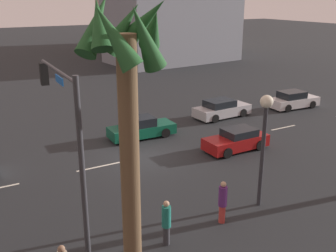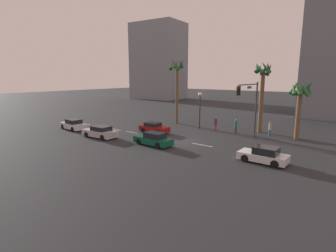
% 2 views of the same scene
% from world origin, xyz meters
% --- Properties ---
extents(ground_plane, '(220.00, 220.00, 0.00)m').
position_xyz_m(ground_plane, '(0.00, 0.00, 0.00)').
color(ground_plane, '#232628').
extents(lane_stripe_0, '(2.12, 0.14, 0.01)m').
position_xyz_m(lane_stripe_0, '(-18.00, 0.00, 0.01)').
color(lane_stripe_0, silver).
rests_on(lane_stripe_0, ground_plane).
extents(lane_stripe_1, '(2.28, 0.14, 0.01)m').
position_xyz_m(lane_stripe_1, '(-11.25, 0.00, 0.01)').
color(lane_stripe_1, silver).
rests_on(lane_stripe_1, ground_plane).
extents(lane_stripe_2, '(2.22, 0.14, 0.01)m').
position_xyz_m(lane_stripe_2, '(-7.96, 0.00, 0.01)').
color(lane_stripe_2, silver).
rests_on(lane_stripe_2, ground_plane).
extents(lane_stripe_3, '(2.52, 0.14, 0.01)m').
position_xyz_m(lane_stripe_3, '(2.69, 0.00, 0.01)').
color(lane_stripe_3, silver).
rests_on(lane_stripe_3, ground_plane).
extents(lane_stripe_4, '(2.15, 0.14, 0.01)m').
position_xyz_m(lane_stripe_4, '(7.98, 0.00, 0.01)').
color(lane_stripe_4, silver).
rests_on(lane_stripe_4, ground_plane).
extents(car_0, '(4.47, 1.85, 1.41)m').
position_xyz_m(car_0, '(-1.46, -3.21, 0.64)').
color(car_0, '#0F5138').
rests_on(car_0, ground_plane).
extents(car_1, '(4.07, 1.81, 1.32)m').
position_xyz_m(car_1, '(-5.58, 1.69, 0.62)').
color(car_1, maroon).
rests_on(car_1, ground_plane).
extents(car_2, '(4.41, 2.04, 1.45)m').
position_xyz_m(car_2, '(-15.85, -3.56, 0.66)').
color(car_2, silver).
rests_on(car_2, ground_plane).
extents(car_3, '(4.64, 2.13, 1.40)m').
position_xyz_m(car_3, '(-8.98, -4.36, 0.65)').
color(car_3, '#B7B7BC').
rests_on(car_3, ground_plane).
extents(car_4, '(4.03, 1.94, 1.39)m').
position_xyz_m(car_4, '(9.79, -1.84, 0.63)').
color(car_4, silver).
rests_on(car_4, ground_plane).
extents(traffic_signal, '(0.41, 5.55, 6.64)m').
position_xyz_m(traffic_signal, '(5.69, 5.47, 4.51)').
color(traffic_signal, '#38383D').
rests_on(traffic_signal, ground_plane).
extents(streetlamp, '(0.56, 0.56, 5.11)m').
position_xyz_m(streetlamp, '(-2.18, 7.56, 3.66)').
color(streetlamp, '#2D2D33').
rests_on(streetlamp, ground_plane).
extents(pedestrian_0, '(0.49, 0.49, 1.84)m').
position_xyz_m(pedestrian_0, '(2.94, 8.13, 0.98)').
color(pedestrian_0, '#333338').
rests_on(pedestrian_0, ground_plane).
extents(pedestrian_1, '(0.49, 0.49, 1.86)m').
position_xyz_m(pedestrian_1, '(0.17, 7.92, 0.99)').
color(pedestrian_1, '#BF3833').
rests_on(pedestrian_1, ground_plane).
extents(pedestrian_2, '(0.40, 0.40, 1.85)m').
position_xyz_m(pedestrian_2, '(7.06, 8.97, 0.99)').
color(pedestrian_2, '#1E7266').
rests_on(pedestrian_2, ground_plane).
extents(palm_tree_0, '(2.59, 2.61, 9.21)m').
position_xyz_m(palm_tree_0, '(5.32, 10.33, 6.55)').
color(palm_tree_0, brown).
rests_on(palm_tree_0, ground_plane).
extents(palm_tree_1, '(2.84, 2.89, 6.98)m').
position_xyz_m(palm_tree_1, '(10.13, 9.03, 5.06)').
color(palm_tree_1, brown).
rests_on(palm_tree_1, ground_plane).
extents(palm_tree_2, '(2.50, 2.61, 9.94)m').
position_xyz_m(palm_tree_2, '(-7.26, 9.07, 7.23)').
color(palm_tree_2, brown).
rests_on(palm_tree_2, ground_plane).
extents(building_3, '(16.50, 12.64, 24.02)m').
position_xyz_m(building_3, '(-39.89, 44.26, 12.01)').
color(building_3, gray).
rests_on(building_3, ground_plane).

